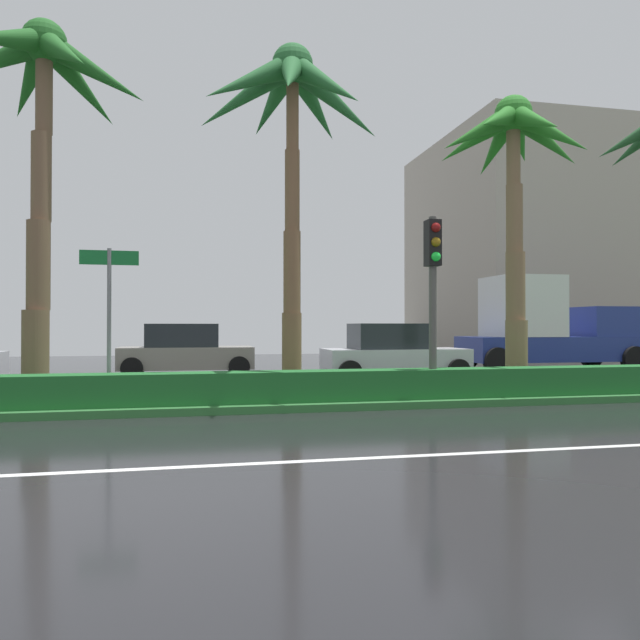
% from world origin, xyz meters
% --- Properties ---
extents(ground_plane, '(90.00, 42.00, 0.10)m').
position_xyz_m(ground_plane, '(0.00, 9.00, -0.05)').
color(ground_plane, black).
extents(near_lane_divider_stripe, '(81.00, 0.14, 0.01)m').
position_xyz_m(near_lane_divider_stripe, '(0.00, 2.00, 0.00)').
color(near_lane_divider_stripe, white).
rests_on(near_lane_divider_stripe, ground_plane).
extents(median_strip, '(85.50, 4.00, 0.15)m').
position_xyz_m(median_strip, '(0.00, 8.00, 0.07)').
color(median_strip, '#2D6B33').
rests_on(median_strip, ground_plane).
extents(median_hedge, '(76.50, 0.70, 0.60)m').
position_xyz_m(median_hedge, '(0.00, 6.60, 0.45)').
color(median_hedge, '#1E6028').
rests_on(median_hedge, median_strip).
extents(palm_tree_centre_left, '(4.26, 3.97, 7.82)m').
position_xyz_m(palm_tree_centre_left, '(-2.46, 8.09, 6.23)').
color(palm_tree_centre_left, brown).
rests_on(palm_tree_centre_left, median_strip).
extents(palm_tree_centre, '(4.37, 4.56, 7.67)m').
position_xyz_m(palm_tree_centre, '(2.65, 7.77, 6.36)').
color(palm_tree_centre, brown).
rests_on(palm_tree_centre, median_strip).
extents(palm_tree_centre_right, '(3.73, 3.77, 7.08)m').
position_xyz_m(palm_tree_centre_right, '(8.12, 8.01, 5.76)').
color(palm_tree_centre_right, brown).
rests_on(palm_tree_centre_right, median_strip).
extents(traffic_signal_median_right, '(0.28, 0.43, 3.77)m').
position_xyz_m(traffic_signal_median_right, '(5.44, 6.54, 2.75)').
color(traffic_signal_median_right, '#4C4C47').
rests_on(traffic_signal_median_right, median_strip).
extents(street_name_sign, '(1.10, 0.08, 3.00)m').
position_xyz_m(street_name_sign, '(-1.04, 7.08, 2.08)').
color(street_name_sign, slate).
rests_on(street_name_sign, median_strip).
extents(car_in_traffic_second, '(4.30, 2.02, 1.72)m').
position_xyz_m(car_in_traffic_second, '(0.35, 15.14, 0.83)').
color(car_in_traffic_second, gray).
rests_on(car_in_traffic_second, ground_plane).
extents(car_in_traffic_third, '(4.30, 2.02, 1.72)m').
position_xyz_m(car_in_traffic_third, '(6.52, 12.15, 0.83)').
color(car_in_traffic_third, silver).
rests_on(car_in_traffic_third, ground_plane).
extents(box_truck_lead, '(6.40, 2.64, 3.46)m').
position_xyz_m(box_truck_lead, '(13.38, 14.82, 1.55)').
color(box_truck_lead, navy).
rests_on(box_truck_lead, ground_plane).
extents(building_far_right, '(20.52, 12.04, 12.13)m').
position_xyz_m(building_far_right, '(24.48, 26.05, 6.06)').
color(building_far_right, '#A89E8E').
rests_on(building_far_right, ground_plane).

